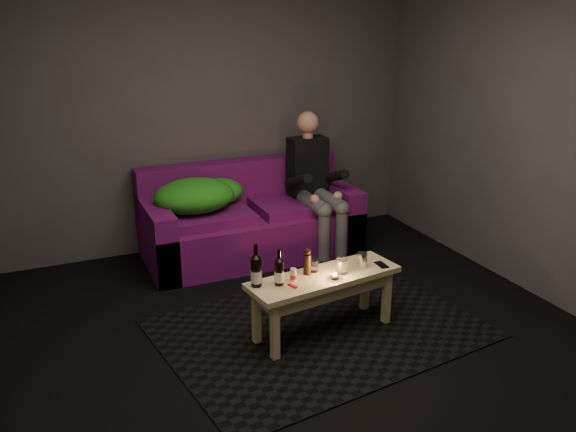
% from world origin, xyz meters
% --- Properties ---
extents(floor, '(4.50, 4.50, 0.00)m').
position_xyz_m(floor, '(0.00, 0.00, 0.00)').
color(floor, black).
rests_on(floor, ground).
extents(room, '(4.50, 4.50, 4.50)m').
position_xyz_m(room, '(0.00, 0.47, 1.64)').
color(room, silver).
rests_on(room, ground).
extents(rug, '(2.41, 1.89, 0.01)m').
position_xyz_m(rug, '(0.14, 0.25, 0.01)').
color(rug, black).
rests_on(rug, floor).
extents(sofa, '(1.95, 0.88, 0.84)m').
position_xyz_m(sofa, '(0.19, 1.82, 0.30)').
color(sofa, '#5F0D64').
rests_on(sofa, floor).
extents(green_blanket, '(0.86, 0.59, 0.29)m').
position_xyz_m(green_blanket, '(-0.30, 1.81, 0.63)').
color(green_blanket, '#249B1C').
rests_on(green_blanket, sofa).
extents(person, '(0.35, 0.81, 1.30)m').
position_xyz_m(person, '(0.78, 1.66, 0.68)').
color(person, black).
rests_on(person, sofa).
extents(coffee_table, '(1.14, 0.50, 0.45)m').
position_xyz_m(coffee_table, '(0.14, 0.20, 0.37)').
color(coffee_table, '#DDC581').
rests_on(coffee_table, rug).
extents(beer_bottle_a, '(0.08, 0.08, 0.30)m').
position_xyz_m(beer_bottle_a, '(-0.35, 0.23, 0.56)').
color(beer_bottle_a, black).
rests_on(beer_bottle_a, coffee_table).
extents(beer_bottle_b, '(0.06, 0.06, 0.26)m').
position_xyz_m(beer_bottle_b, '(-0.20, 0.18, 0.55)').
color(beer_bottle_b, black).
rests_on(beer_bottle_b, coffee_table).
extents(salt_shaker, '(0.05, 0.05, 0.09)m').
position_xyz_m(salt_shaker, '(-0.09, 0.20, 0.50)').
color(salt_shaker, silver).
rests_on(salt_shaker, coffee_table).
extents(pepper_mill, '(0.06, 0.06, 0.15)m').
position_xyz_m(pepper_mill, '(0.04, 0.26, 0.52)').
color(pepper_mill, black).
rests_on(pepper_mill, coffee_table).
extents(tumbler_back, '(0.08, 0.08, 0.09)m').
position_xyz_m(tumbler_back, '(0.10, 0.29, 0.50)').
color(tumbler_back, white).
rests_on(tumbler_back, coffee_table).
extents(tealight, '(0.06, 0.06, 0.04)m').
position_xyz_m(tealight, '(0.18, 0.12, 0.47)').
color(tealight, white).
rests_on(tealight, coffee_table).
extents(tumbler_front, '(0.09, 0.09, 0.11)m').
position_xyz_m(tumbler_front, '(0.27, 0.18, 0.51)').
color(tumbler_front, white).
rests_on(tumbler_front, coffee_table).
extents(steel_cup, '(0.10, 0.10, 0.10)m').
position_xyz_m(steel_cup, '(0.46, 0.22, 0.50)').
color(steel_cup, silver).
rests_on(steel_cup, coffee_table).
extents(smartphone, '(0.06, 0.12, 0.01)m').
position_xyz_m(smartphone, '(0.60, 0.18, 0.46)').
color(smartphone, black).
rests_on(smartphone, coffee_table).
extents(red_lighter, '(0.05, 0.08, 0.01)m').
position_xyz_m(red_lighter, '(-0.14, 0.12, 0.46)').
color(red_lighter, red).
rests_on(red_lighter, coffee_table).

